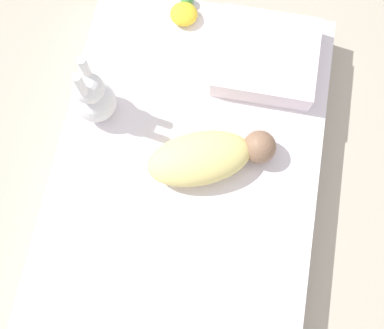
{
  "coord_description": "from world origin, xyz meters",
  "views": [
    {
      "loc": [
        -0.43,
        -0.11,
        1.82
      ],
      "look_at": [
        0.02,
        -0.02,
        0.21
      ],
      "focal_mm": 42.0,
      "sensor_mm": 36.0,
      "label": 1
    }
  ],
  "objects_px": {
    "pillow": "(266,57)",
    "turtle_plush": "(184,11)",
    "swaddled_baby": "(209,157)",
    "bunny_plush": "(93,97)"
  },
  "relations": [
    {
      "from": "bunny_plush",
      "to": "turtle_plush",
      "type": "bearing_deg",
      "value": -27.68
    },
    {
      "from": "pillow",
      "to": "bunny_plush",
      "type": "relative_size",
      "value": 1.15
    },
    {
      "from": "pillow",
      "to": "turtle_plush",
      "type": "relative_size",
      "value": 2.55
    },
    {
      "from": "pillow",
      "to": "turtle_plush",
      "type": "bearing_deg",
      "value": 65.86
    },
    {
      "from": "pillow",
      "to": "bunny_plush",
      "type": "distance_m",
      "value": 0.7
    },
    {
      "from": "pillow",
      "to": "bunny_plush",
      "type": "xyz_separation_m",
      "value": [
        -0.32,
        0.62,
        0.07
      ]
    },
    {
      "from": "swaddled_baby",
      "to": "pillow",
      "type": "distance_m",
      "value": 0.48
    },
    {
      "from": "swaddled_baby",
      "to": "pillow",
      "type": "bearing_deg",
      "value": 49.04
    },
    {
      "from": "swaddled_baby",
      "to": "bunny_plush",
      "type": "relative_size",
      "value": 1.43
    },
    {
      "from": "bunny_plush",
      "to": "swaddled_baby",
      "type": "bearing_deg",
      "value": -106.37
    }
  ]
}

